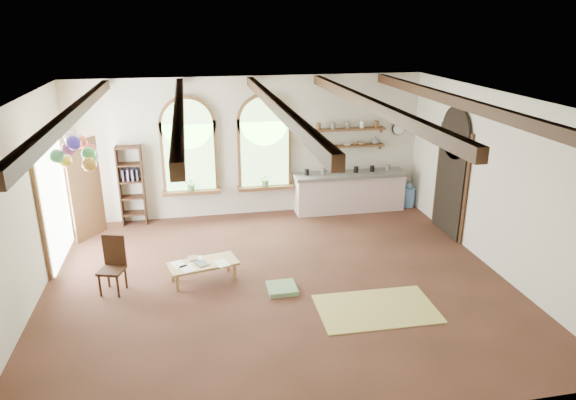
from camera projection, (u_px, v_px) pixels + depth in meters
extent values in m
plane|color=#542E22|center=(278.00, 282.00, 9.05)|extent=(8.00, 8.00, 0.00)
cube|color=brown|center=(190.00, 157.00, 11.49)|extent=(1.24, 0.08, 1.64)
cylinder|color=brown|center=(187.00, 124.00, 11.23)|extent=(1.24, 0.08, 1.24)
cube|color=#8ECA79|center=(190.00, 158.00, 11.45)|extent=(1.10, 0.04, 1.50)
cube|color=brown|center=(192.00, 192.00, 11.67)|extent=(1.30, 0.28, 0.08)
cube|color=brown|center=(265.00, 154.00, 11.79)|extent=(1.24, 0.08, 1.64)
cylinder|color=brown|center=(264.00, 121.00, 11.54)|extent=(1.24, 0.08, 1.24)
cube|color=#8ECA79|center=(265.00, 154.00, 11.76)|extent=(1.10, 0.04, 1.50)
cube|color=brown|center=(266.00, 187.00, 11.98)|extent=(1.30, 0.28, 0.08)
cube|color=brown|center=(54.00, 202.00, 9.61)|extent=(0.10, 1.90, 2.50)
cube|color=black|center=(450.00, 184.00, 10.78)|extent=(0.10, 1.30, 2.40)
cube|color=beige|center=(349.00, 193.00, 12.28)|extent=(2.60, 0.55, 0.86)
cube|color=slate|center=(350.00, 175.00, 12.12)|extent=(2.68, 0.62, 0.08)
cube|color=brown|center=(349.00, 146.00, 12.07)|extent=(1.70, 0.24, 0.04)
cube|color=brown|center=(350.00, 129.00, 11.93)|extent=(1.70, 0.24, 0.04)
cylinder|color=black|center=(399.00, 129.00, 12.24)|extent=(0.32, 0.04, 0.32)
cube|color=#3E2013|center=(120.00, 186.00, 11.28)|extent=(0.03, 0.32, 1.80)
cube|color=#3E2013|center=(143.00, 185.00, 11.37)|extent=(0.03, 0.32, 1.80)
cube|color=tan|center=(203.00, 264.00, 9.03)|extent=(1.28, 0.80, 0.04)
cube|color=tan|center=(177.00, 283.00, 8.72)|extent=(0.05, 0.05, 0.30)
cube|color=tan|center=(235.00, 271.00, 9.11)|extent=(0.05, 0.05, 0.30)
cube|color=tan|center=(173.00, 273.00, 9.05)|extent=(0.05, 0.05, 0.30)
cube|color=tan|center=(228.00, 262.00, 9.45)|extent=(0.05, 0.05, 0.30)
cube|color=#3E2013|center=(112.00, 270.00, 8.59)|extent=(0.49, 0.49, 0.05)
cube|color=#3E2013|center=(114.00, 250.00, 8.66)|extent=(0.38, 0.16, 0.57)
cube|color=tan|center=(376.00, 309.00, 8.22)|extent=(1.90, 1.19, 0.02)
cube|color=#709768|center=(282.00, 288.00, 8.76)|extent=(0.49, 0.49, 0.08)
cylinder|color=#6093CE|center=(380.00, 200.00, 12.50)|extent=(0.28, 0.28, 0.42)
sphere|color=#6093CE|center=(381.00, 190.00, 12.41)|extent=(0.15, 0.15, 0.15)
cylinder|color=#6093CE|center=(408.00, 197.00, 12.62)|extent=(0.31, 0.31, 0.47)
sphere|color=#6093CE|center=(409.00, 186.00, 12.52)|extent=(0.17, 0.17, 0.17)
cylinder|color=silver|center=(74.00, 125.00, 8.28)|extent=(0.01, 0.01, 0.85)
sphere|color=#25A172|center=(90.00, 159.00, 8.56)|extent=(0.23, 0.23, 0.23)
sphere|color=#E6584C|center=(90.00, 150.00, 8.66)|extent=(0.23, 0.23, 0.23)
sphere|color=#FC5F35|center=(81.00, 142.00, 8.70)|extent=(0.23, 0.23, 0.23)
sphere|color=white|center=(71.00, 138.00, 8.47)|extent=(0.23, 0.23, 0.23)
sphere|color=yellow|center=(65.00, 160.00, 8.51)|extent=(0.23, 0.23, 0.23)
sphere|color=#56C977|center=(57.00, 156.00, 8.28)|extent=(0.23, 0.23, 0.23)
sphere|color=#BE59A4|center=(69.00, 149.00, 8.25)|extent=(0.23, 0.23, 0.23)
sphere|color=#543AF7|center=(74.00, 143.00, 8.13)|extent=(0.23, 0.23, 0.23)
sphere|color=gold|center=(89.00, 164.00, 8.27)|extent=(0.23, 0.23, 0.23)
sphere|color=#48CC53|center=(89.00, 154.00, 8.42)|extent=(0.23, 0.23, 0.23)
imported|color=olive|center=(189.00, 259.00, 9.13)|extent=(0.20, 0.26, 0.02)
cube|color=black|center=(202.00, 263.00, 8.98)|extent=(0.29, 0.32, 0.01)
imported|color=#598C4C|center=(191.00, 184.00, 11.58)|extent=(0.27, 0.23, 0.30)
imported|color=#598C4C|center=(266.00, 180.00, 11.89)|extent=(0.27, 0.23, 0.30)
imported|color=white|center=(318.00, 145.00, 11.91)|extent=(0.12, 0.10, 0.10)
imported|color=beige|center=(333.00, 144.00, 11.97)|extent=(0.10, 0.10, 0.09)
imported|color=beige|center=(347.00, 144.00, 12.04)|extent=(0.22, 0.22, 0.05)
imported|color=#8C664C|center=(361.00, 143.00, 12.10)|extent=(0.20, 0.20, 0.06)
imported|color=slate|center=(375.00, 140.00, 12.14)|extent=(0.18, 0.18, 0.19)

